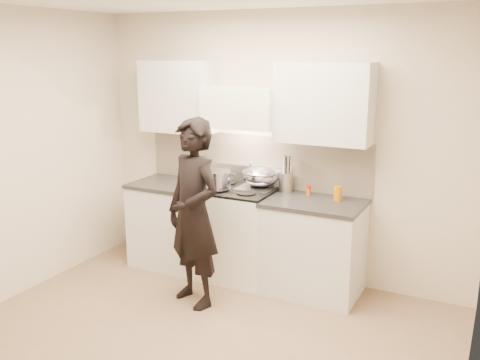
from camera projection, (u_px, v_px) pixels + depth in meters
name	position (u px, v px, depth m)	size (l,w,h in m)	color
ground_plane	(189.00, 348.00, 4.25)	(4.00, 4.00, 0.00)	#81664F
room_shell	(203.00, 142.00, 4.22)	(4.04, 3.54, 2.70)	beige
stove	(237.00, 233.00, 5.50)	(0.76, 0.65, 0.96)	silver
counter_right	(313.00, 247.00, 5.14)	(0.92, 0.67, 0.92)	silver
counter_left	(173.00, 223.00, 5.85)	(0.82, 0.67, 0.92)	silver
wok	(261.00, 176.00, 5.40)	(0.38, 0.46, 0.31)	#B4B7CE
stock_pot	(217.00, 180.00, 5.32)	(0.38, 0.29, 0.18)	#B4B7CE
utensil_crock	(286.00, 181.00, 5.35)	(0.14, 0.14, 0.36)	#B1B1B1
spice_jar	(309.00, 190.00, 5.23)	(0.04, 0.04, 0.10)	#DC5005
oil_glass	(338.00, 193.00, 5.04)	(0.08, 0.08, 0.14)	#B86B07
person	(194.00, 213.00, 4.83)	(0.63, 0.42, 1.73)	black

